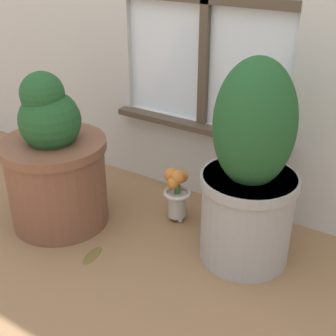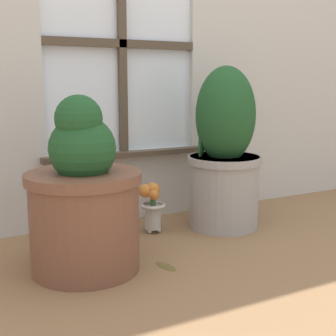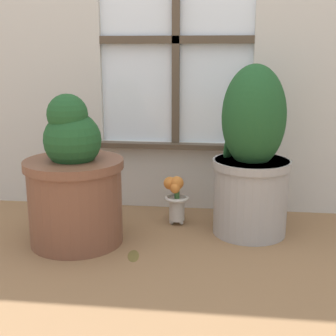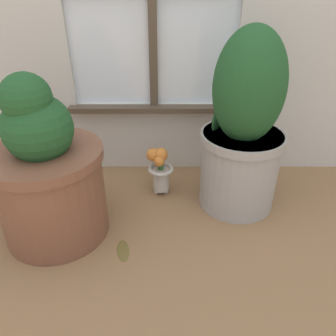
% 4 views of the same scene
% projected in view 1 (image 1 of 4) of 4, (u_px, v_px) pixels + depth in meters
% --- Properties ---
extents(ground_plane, '(10.00, 10.00, 0.00)m').
position_uv_depth(ground_plane, '(111.00, 268.00, 1.63)').
color(ground_plane, olive).
extents(potted_plant_left, '(0.40, 0.40, 0.61)m').
position_uv_depth(potted_plant_left, '(55.00, 164.00, 1.78)').
color(potted_plant_left, brown).
rests_on(potted_plant_left, ground_plane).
extents(potted_plant_right, '(0.33, 0.33, 0.72)m').
position_uv_depth(potted_plant_right, '(250.00, 174.00, 1.54)').
color(potted_plant_right, '#9E9993').
rests_on(potted_plant_right, ground_plane).
extents(flower_vase, '(0.12, 0.11, 0.22)m').
position_uv_depth(flower_vase, '(177.00, 191.00, 1.84)').
color(flower_vase, '#BCB7AD').
rests_on(flower_vase, ground_plane).
extents(fallen_leaf, '(0.06, 0.12, 0.01)m').
position_uv_depth(fallen_leaf, '(92.00, 255.00, 1.68)').
color(fallen_leaf, brown).
rests_on(fallen_leaf, ground_plane).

